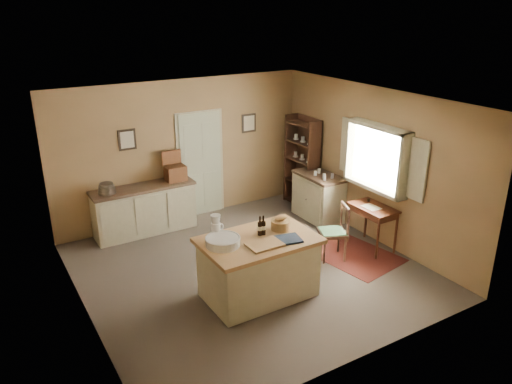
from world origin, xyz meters
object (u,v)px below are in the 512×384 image
sideboard (145,208)px  right_cabinet (318,196)px  desk_chair (332,233)px  shelving_unit (304,162)px  writing_desk (373,212)px  work_island (258,266)px

sideboard → right_cabinet: sideboard is taller
desk_chair → right_cabinet: (0.82, 1.43, -0.00)m
desk_chair → shelving_unit: 2.41m
writing_desk → right_cabinet: right_cabinet is taller
writing_desk → desk_chair: 0.85m
work_island → right_cabinet: size_ratio=1.55×
sideboard → shelving_unit: (3.27, -0.40, 0.45)m
right_cabinet → shelving_unit: size_ratio=0.56×
sideboard → work_island: bearing=-77.0°
sideboard → desk_chair: sideboard is taller
writing_desk → right_cabinet: (-0.00, 1.49, -0.20)m
work_island → writing_desk: work_island is taller
work_island → sideboard: work_island is taller
desk_chair → shelving_unit: shelving_unit is taller
right_cabinet → shelving_unit: bearing=78.3°
writing_desk → desk_chair: (-0.82, 0.06, -0.20)m
work_island → shelving_unit: 3.63m
writing_desk → desk_chair: size_ratio=0.89×
right_cabinet → shelving_unit: shelving_unit is taller
work_island → desk_chair: 1.67m
right_cabinet → shelving_unit: 0.88m
desk_chair → shelving_unit: (0.97, 2.16, 0.47)m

